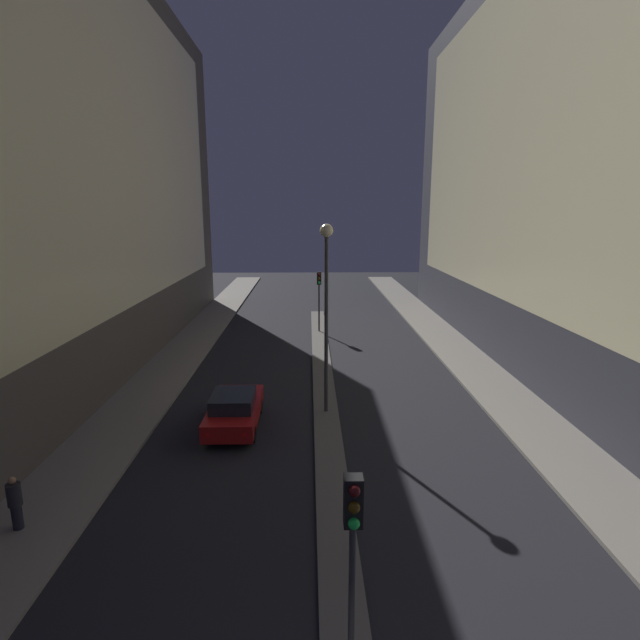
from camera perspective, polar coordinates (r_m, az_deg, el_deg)
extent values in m
cube|color=#4C4742|center=(29.12, -27.36, 15.73)|extent=(6.00, 43.77, 22.07)
cube|color=beige|center=(28.11, -21.82, 18.65)|extent=(0.05, 37.20, 16.77)
cube|color=#383842|center=(29.79, 27.36, 16.16)|extent=(6.00, 43.77, 22.61)
cube|color=beige|center=(28.66, 22.05, 19.10)|extent=(0.05, 37.20, 17.18)
cube|color=#56544F|center=(25.38, 0.42, -7.45)|extent=(1.08, 36.86, 0.10)
cylinder|color=#383838|center=(10.19, 3.62, -30.22)|extent=(0.12, 0.12, 3.40)
cube|color=black|center=(8.88, 3.82, -19.96)|extent=(0.32, 0.28, 0.90)
sphere|color=#4C0F0F|center=(8.57, 3.96, -18.91)|extent=(0.20, 0.20, 0.20)
sphere|color=#4C380A|center=(8.73, 3.93, -20.60)|extent=(0.20, 0.20, 0.20)
sphere|color=#1EEA4C|center=(8.89, 3.90, -22.22)|extent=(0.20, 0.20, 0.20)
cylinder|color=#383838|center=(35.83, -0.11, 1.39)|extent=(0.12, 0.12, 3.40)
cube|color=black|center=(35.48, -0.11, 4.80)|extent=(0.32, 0.28, 0.90)
sphere|color=#4C0F0F|center=(35.26, -0.10, 5.24)|extent=(0.20, 0.20, 0.20)
sphere|color=#4C380A|center=(35.30, -0.10, 4.76)|extent=(0.20, 0.20, 0.20)
sphere|color=#1EEA4C|center=(35.34, -0.10, 4.28)|extent=(0.20, 0.20, 0.20)
cylinder|color=#383838|center=(21.00, 0.72, -0.70)|extent=(0.16, 0.16, 7.63)
sphere|color=#F9EAB2|center=(20.47, 0.75, 10.20)|extent=(0.54, 0.54, 0.54)
cube|color=maroon|center=(20.97, -9.71, -10.27)|extent=(1.94, 4.49, 0.68)
cube|color=black|center=(20.44, -9.91, -9.04)|extent=(1.65, 2.02, 0.55)
cube|color=red|center=(19.06, -12.76, -12.72)|extent=(0.14, 0.04, 0.10)
cube|color=red|center=(18.84, -8.61, -12.85)|extent=(0.14, 0.04, 0.10)
cylinder|color=black|center=(22.51, -11.36, -9.65)|extent=(0.22, 0.64, 0.64)
cylinder|color=black|center=(22.27, -6.94, -9.73)|extent=(0.22, 0.64, 0.64)
cylinder|color=black|center=(20.01, -12.75, -12.64)|extent=(0.22, 0.64, 0.64)
cylinder|color=black|center=(19.74, -7.73, -12.78)|extent=(0.22, 0.64, 0.64)
cylinder|color=black|center=(16.87, -31.31, -18.65)|extent=(0.28, 0.28, 0.71)
cylinder|color=#232328|center=(16.55, -31.58, -16.64)|extent=(0.37, 0.37, 0.63)
sphere|color=#9E704C|center=(16.37, -31.75, -15.34)|extent=(0.21, 0.21, 0.21)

